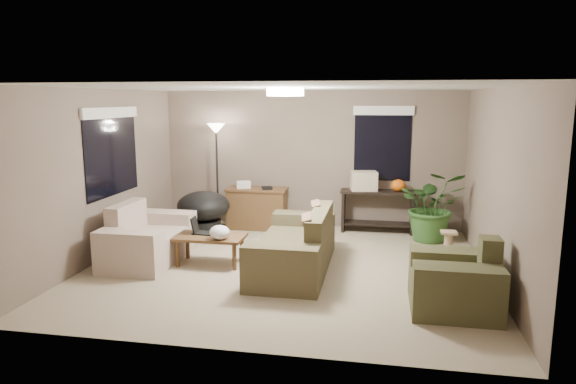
% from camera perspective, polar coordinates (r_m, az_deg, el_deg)
% --- Properties ---
extents(room_shell, '(5.50, 5.50, 5.50)m').
position_cam_1_polar(room_shell, '(7.05, -0.29, 1.31)').
color(room_shell, tan).
rests_on(room_shell, ground).
extents(main_sofa, '(0.95, 2.20, 0.85)m').
position_cam_1_polar(main_sofa, '(7.20, 0.98, -6.30)').
color(main_sofa, '#4C462E').
rests_on(main_sofa, ground).
extents(throw_pillows, '(0.31, 1.38, 0.47)m').
position_cam_1_polar(throw_pillows, '(7.07, 3.04, -3.64)').
color(throw_pillows, '#8C7251').
rests_on(throw_pillows, main_sofa).
extents(loveseat, '(0.90, 1.60, 0.85)m').
position_cam_1_polar(loveseat, '(7.87, -15.40, -5.21)').
color(loveseat, beige).
rests_on(loveseat, ground).
extents(armchair, '(0.95, 1.00, 0.85)m').
position_cam_1_polar(armchair, '(6.18, 18.10, -9.65)').
color(armchair, brown).
rests_on(armchair, ground).
extents(coffee_table, '(1.00, 0.55, 0.42)m').
position_cam_1_polar(coffee_table, '(7.47, -8.68, -5.29)').
color(coffee_table, brown).
rests_on(coffee_table, ground).
extents(laptop, '(0.37, 0.26, 0.24)m').
position_cam_1_polar(laptop, '(7.59, -9.67, -4.13)').
color(laptop, black).
rests_on(laptop, coffee_table).
extents(plastic_bag, '(0.34, 0.32, 0.20)m').
position_cam_1_polar(plastic_bag, '(7.23, -7.60, -4.46)').
color(plastic_bag, white).
rests_on(plastic_bag, coffee_table).
extents(desk, '(1.10, 0.50, 0.75)m').
position_cam_1_polar(desk, '(9.42, -3.45, -1.81)').
color(desk, brown).
rests_on(desk, ground).
extents(desk_papers, '(0.72, 0.32, 0.12)m').
position_cam_1_polar(desk_papers, '(9.37, -4.42, 0.75)').
color(desk_papers, silver).
rests_on(desk_papers, desk).
extents(console_table, '(1.30, 0.40, 0.75)m').
position_cam_1_polar(console_table, '(9.29, 9.88, -1.74)').
color(console_table, black).
rests_on(console_table, ground).
extents(pumpkin, '(0.33, 0.33, 0.21)m').
position_cam_1_polar(pumpkin, '(9.22, 12.14, 0.73)').
color(pumpkin, orange).
rests_on(pumpkin, console_table).
extents(cardboard_box, '(0.50, 0.41, 0.34)m').
position_cam_1_polar(cardboard_box, '(9.21, 8.42, 1.24)').
color(cardboard_box, beige).
rests_on(cardboard_box, console_table).
extents(papasan_chair, '(0.97, 0.97, 0.80)m').
position_cam_1_polar(papasan_chair, '(8.91, -9.36, -2.06)').
color(papasan_chair, black).
rests_on(papasan_chair, ground).
extents(floor_lamp, '(0.32, 0.32, 1.91)m').
position_cam_1_polar(floor_lamp, '(9.47, -7.97, 5.64)').
color(floor_lamp, black).
rests_on(floor_lamp, ground).
extents(ceiling_fixture, '(0.50, 0.50, 0.10)m').
position_cam_1_polar(ceiling_fixture, '(6.96, -0.30, 11.03)').
color(ceiling_fixture, white).
rests_on(ceiling_fixture, room_shell).
extents(houseplant, '(1.08, 1.20, 0.94)m').
position_cam_1_polar(houseplant, '(8.89, 15.77, -2.32)').
color(houseplant, '#2D5923').
rests_on(houseplant, ground).
extents(cat_scratching_post, '(0.32, 0.32, 0.50)m').
position_cam_1_polar(cat_scratching_post, '(7.72, 17.34, -6.25)').
color(cat_scratching_post, tan).
rests_on(cat_scratching_post, ground).
extents(window_left, '(0.05, 1.56, 1.33)m').
position_cam_1_polar(window_left, '(8.22, -19.02, 5.78)').
color(window_left, black).
rests_on(window_left, room_shell).
extents(window_back, '(1.06, 0.05, 1.33)m').
position_cam_1_polar(window_back, '(9.34, 10.50, 6.67)').
color(window_back, black).
rests_on(window_back, room_shell).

